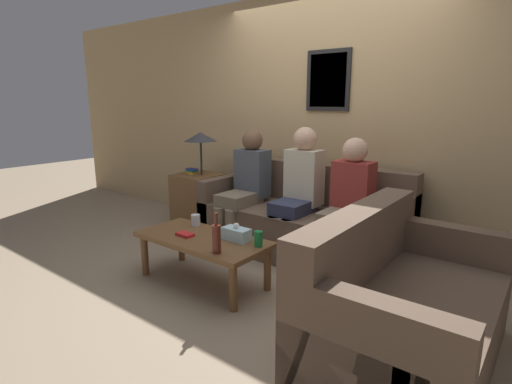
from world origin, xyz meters
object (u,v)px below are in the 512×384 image
object	(u,v)px
teddy_bear	(334,298)
person_left	(245,183)
couch_side	(401,311)
drinking_glass	(196,220)
wine_bottle	(217,238)
person_middle	(299,187)
couch_main	(303,222)
person_right	(347,200)
coffee_table	(203,243)

from	to	relation	value
teddy_bear	person_left	bearing A→B (deg)	152.15
couch_side	person_left	bearing A→B (deg)	63.26
couch_side	drinking_glass	bearing A→B (deg)	83.28
wine_bottle	person_left	world-z (taller)	person_left
wine_bottle	person_middle	size ratio (longest dim) A/B	0.24
couch_main	teddy_bear	world-z (taller)	couch_main
person_middle	wine_bottle	bearing A→B (deg)	-88.75
wine_bottle	teddy_bear	bearing A→B (deg)	26.17
couch_main	person_left	world-z (taller)	person_left
couch_main	person_right	xyz separation A→B (m)	(0.54, -0.17, 0.35)
couch_main	person_middle	size ratio (longest dim) A/B	1.61
coffee_table	drinking_glass	world-z (taller)	drinking_glass
coffee_table	wine_bottle	xyz separation A→B (m)	(0.33, -0.19, 0.17)
wine_bottle	person_middle	distance (m)	1.19
wine_bottle	person_middle	world-z (taller)	person_middle
person_middle	coffee_table	bearing A→B (deg)	-107.23
person_right	teddy_bear	world-z (taller)	person_right
person_middle	person_right	bearing A→B (deg)	-5.62
coffee_table	wine_bottle	size ratio (longest dim) A/B	3.71
couch_side	coffee_table	bearing A→B (deg)	88.54
couch_side	teddy_bear	xyz separation A→B (m)	(-0.54, 0.24, -0.19)
drinking_glass	couch_side	bearing A→B (deg)	-6.72
coffee_table	wine_bottle	world-z (taller)	wine_bottle
person_middle	person_right	xyz separation A→B (m)	(0.53, -0.05, -0.04)
drinking_glass	person_right	size ratio (longest dim) A/B	0.09
person_middle	couch_side	bearing A→B (deg)	-37.65
couch_side	person_right	world-z (taller)	person_right
person_middle	teddy_bear	world-z (taller)	person_middle
couch_side	drinking_glass	distance (m)	1.94
couch_main	coffee_table	bearing A→B (deg)	-105.12
coffee_table	drinking_glass	distance (m)	0.35
drinking_glass	teddy_bear	size ratio (longest dim) A/B	0.35
drinking_glass	person_left	bearing A→B (deg)	92.74
couch_main	teddy_bear	bearing A→B (deg)	-48.41
couch_side	drinking_glass	size ratio (longest dim) A/B	14.03
coffee_table	person_right	world-z (taller)	person_right
couch_side	person_middle	world-z (taller)	person_middle
person_middle	person_right	world-z (taller)	person_middle
wine_bottle	coffee_table	bearing A→B (deg)	150.80
wine_bottle	teddy_bear	size ratio (longest dim) A/B	1.06
wine_bottle	drinking_glass	distance (m)	0.71
couch_side	person_middle	distance (m)	1.74
couch_main	wine_bottle	xyz separation A→B (m)	(0.03, -1.29, 0.21)
wine_bottle	person_right	size ratio (longest dim) A/B	0.26
person_left	person_middle	distance (m)	0.62
couch_main	coffee_table	xyz separation A→B (m)	(-0.30, -1.11, 0.03)
person_left	teddy_bear	bearing A→B (deg)	-27.85
couch_main	teddy_bear	size ratio (longest dim) A/B	7.01
couch_side	wine_bottle	bearing A→B (deg)	96.27
couch_side	couch_main	bearing A→B (deg)	49.58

